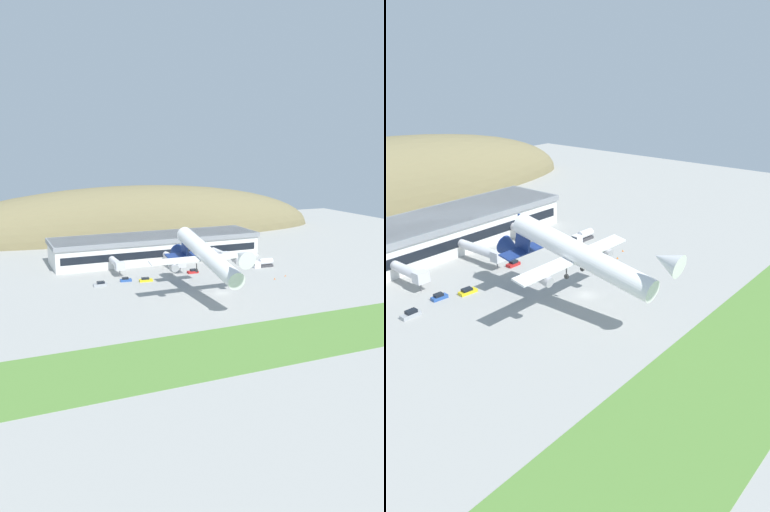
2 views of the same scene
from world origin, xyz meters
TOP-DOWN VIEW (x-y plane):
  - ground_plane at (0.00, 0.00)m, footprint 343.18×343.18m
  - grass_strip_foreground at (0.00, -40.73)m, footprint 308.86×25.68m
  - hill_backdrop at (6.65, 116.48)m, footprint 214.60×50.23m
  - terminal_building at (-3.13, 55.08)m, footprint 85.34×22.38m
  - jetway_0 at (-24.42, 37.06)m, footprint 3.38×13.25m
  - jetway_1 at (-2.82, 34.87)m, footprint 3.38×17.41m
  - jetway_2 at (17.90, 37.60)m, footprint 3.38×12.24m
  - cargo_airplane at (-7.05, -3.03)m, footprint 35.22×50.13m
  - service_car_0 at (1.66, 27.50)m, footprint 3.99×1.88m
  - service_car_1 at (-17.92, 23.20)m, footprint 4.73×2.25m
  - service_car_2 at (-33.75, 23.39)m, footprint 4.54×1.87m
  - service_car_3 at (-24.31, 25.92)m, footprint 4.06×2.06m
  - fuel_truck at (30.42, 25.68)m, footprint 8.32×2.76m
  - traffic_cone_0 at (24.68, 8.16)m, footprint 0.52×0.52m
  - traffic_cone_1 at (30.48, 10.28)m, footprint 0.52×0.52m

SIDE VIEW (x-z plane):
  - ground_plane at x=0.00m, z-range 0.00..0.00m
  - hill_backdrop at x=6.65m, z-range -25.84..25.84m
  - grass_strip_foreground at x=0.00m, z-range 0.00..0.08m
  - traffic_cone_0 at x=24.68m, z-range -0.01..0.57m
  - traffic_cone_1 at x=30.48m, z-range -0.01..0.57m
  - service_car_1 at x=-17.92m, z-range -0.12..1.30m
  - service_car_3 at x=-24.31m, z-range -0.13..1.38m
  - service_car_0 at x=1.66m, z-range -0.13..1.42m
  - service_car_2 at x=-33.75m, z-range -0.14..1.50m
  - fuel_truck at x=30.42m, z-range -0.11..3.22m
  - jetway_2 at x=17.90m, z-range 1.27..6.70m
  - jetway_0 at x=-24.42m, z-range 1.28..6.71m
  - jetway_1 at x=-2.82m, z-range 1.28..6.71m
  - terminal_building at x=-3.13m, z-range 0.67..10.78m
  - cargo_airplane at x=-7.05m, z-range 6.53..20.54m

